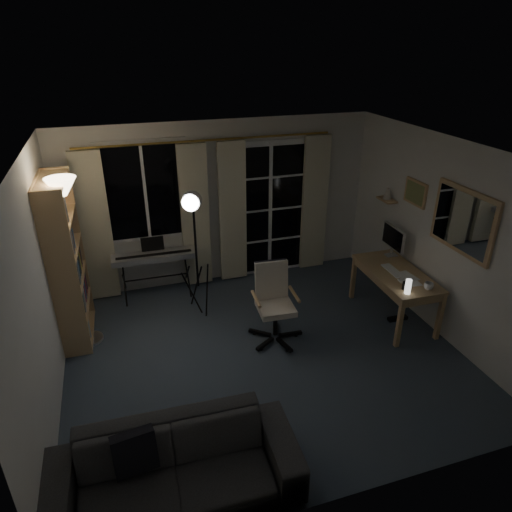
{
  "coord_description": "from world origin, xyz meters",
  "views": [
    {
      "loc": [
        -1.42,
        -4.16,
        3.42
      ],
      "look_at": [
        0.02,
        0.35,
        1.12
      ],
      "focal_mm": 32.0,
      "sensor_mm": 36.0,
      "label": 1
    }
  ],
  "objects_px": {
    "sofa": "(173,460)",
    "desk": "(396,278)",
    "office_chair": "(273,295)",
    "monitor": "(393,238)",
    "bookshelf": "(64,267)",
    "torchiere_lamp": "(67,214)",
    "mug": "(429,285)",
    "studio_light": "(193,216)",
    "keyboard_piano": "(154,257)"
  },
  "relations": [
    {
      "from": "bookshelf",
      "to": "office_chair",
      "type": "height_order",
      "value": "bookshelf"
    },
    {
      "from": "studio_light",
      "to": "monitor",
      "type": "xyz_separation_m",
      "value": [
        2.64,
        -0.43,
        -0.47
      ]
    },
    {
      "from": "desk",
      "to": "sofa",
      "type": "xyz_separation_m",
      "value": [
        -3.15,
        -1.76,
        -0.2
      ]
    },
    {
      "from": "bookshelf",
      "to": "monitor",
      "type": "relative_size",
      "value": 4.16
    },
    {
      "from": "monitor",
      "to": "sofa",
      "type": "xyz_separation_m",
      "value": [
        -3.35,
        -2.21,
        -0.54
      ]
    },
    {
      "from": "bookshelf",
      "to": "torchiere_lamp",
      "type": "xyz_separation_m",
      "value": [
        0.16,
        -0.17,
        0.71
      ]
    },
    {
      "from": "monitor",
      "to": "sofa",
      "type": "height_order",
      "value": "monitor"
    },
    {
      "from": "torchiere_lamp",
      "to": "monitor",
      "type": "distance_m",
      "value": 4.12
    },
    {
      "from": "studio_light",
      "to": "mug",
      "type": "height_order",
      "value": "studio_light"
    },
    {
      "from": "office_chair",
      "to": "monitor",
      "type": "xyz_separation_m",
      "value": [
        1.85,
        0.34,
        0.36
      ]
    },
    {
      "from": "torchiere_lamp",
      "to": "studio_light",
      "type": "bearing_deg",
      "value": 8.36
    },
    {
      "from": "office_chair",
      "to": "torchiere_lamp",
      "type": "bearing_deg",
      "value": 169.26
    },
    {
      "from": "monitor",
      "to": "bookshelf",
      "type": "bearing_deg",
      "value": 176.37
    },
    {
      "from": "torchiere_lamp",
      "to": "desk",
      "type": "distance_m",
      "value": 4.05
    },
    {
      "from": "monitor",
      "to": "desk",
      "type": "bearing_deg",
      "value": -111.99
    },
    {
      "from": "bookshelf",
      "to": "desk",
      "type": "height_order",
      "value": "bookshelf"
    },
    {
      "from": "office_chair",
      "to": "mug",
      "type": "xyz_separation_m",
      "value": [
        1.75,
        -0.61,
        0.16
      ]
    },
    {
      "from": "torchiere_lamp",
      "to": "office_chair",
      "type": "xyz_separation_m",
      "value": [
        2.2,
        -0.56,
        -1.09
      ]
    },
    {
      "from": "office_chair",
      "to": "monitor",
      "type": "relative_size",
      "value": 2.0
    },
    {
      "from": "desk",
      "to": "mug",
      "type": "distance_m",
      "value": 0.53
    },
    {
      "from": "bookshelf",
      "to": "desk",
      "type": "distance_m",
      "value": 4.11
    },
    {
      "from": "desk",
      "to": "monitor",
      "type": "height_order",
      "value": "monitor"
    },
    {
      "from": "monitor",
      "to": "mug",
      "type": "height_order",
      "value": "monitor"
    },
    {
      "from": "monitor",
      "to": "sofa",
      "type": "bearing_deg",
      "value": -144.9
    },
    {
      "from": "office_chair",
      "to": "sofa",
      "type": "height_order",
      "value": "office_chair"
    },
    {
      "from": "sofa",
      "to": "desk",
      "type": "bearing_deg",
      "value": 31.46
    },
    {
      "from": "studio_light",
      "to": "monitor",
      "type": "bearing_deg",
      "value": 15.45
    },
    {
      "from": "studio_light",
      "to": "sofa",
      "type": "xyz_separation_m",
      "value": [
        -0.71,
        -2.64,
        -1.01
      ]
    },
    {
      "from": "desk",
      "to": "studio_light",
      "type": "bearing_deg",
      "value": 161.9
    },
    {
      "from": "keyboard_piano",
      "to": "desk",
      "type": "distance_m",
      "value": 3.27
    },
    {
      "from": "torchiere_lamp",
      "to": "sofa",
      "type": "bearing_deg",
      "value": -74.08
    },
    {
      "from": "studio_light",
      "to": "mug",
      "type": "bearing_deg",
      "value": -3.81
    },
    {
      "from": "studio_light",
      "to": "desk",
      "type": "relative_size",
      "value": 1.37
    },
    {
      "from": "desk",
      "to": "sofa",
      "type": "height_order",
      "value": "sofa"
    },
    {
      "from": "studio_light",
      "to": "office_chair",
      "type": "relative_size",
      "value": 1.8
    },
    {
      "from": "bookshelf",
      "to": "mug",
      "type": "distance_m",
      "value": 4.32
    },
    {
      "from": "monitor",
      "to": "sofa",
      "type": "distance_m",
      "value": 4.05
    },
    {
      "from": "bookshelf",
      "to": "office_chair",
      "type": "relative_size",
      "value": 2.08
    },
    {
      "from": "studio_light",
      "to": "desk",
      "type": "bearing_deg",
      "value": 4.89
    },
    {
      "from": "studio_light",
      "to": "monitor",
      "type": "distance_m",
      "value": 2.71
    },
    {
      "from": "studio_light",
      "to": "bookshelf",
      "type": "bearing_deg",
      "value": -153.96
    },
    {
      "from": "bookshelf",
      "to": "studio_light",
      "type": "distance_m",
      "value": 1.63
    },
    {
      "from": "mug",
      "to": "sofa",
      "type": "height_order",
      "value": "mug"
    },
    {
      "from": "office_chair",
      "to": "monitor",
      "type": "distance_m",
      "value": 1.91
    },
    {
      "from": "mug",
      "to": "desk",
      "type": "bearing_deg",
      "value": 101.31
    },
    {
      "from": "bookshelf",
      "to": "torchiere_lamp",
      "type": "height_order",
      "value": "torchiere_lamp"
    },
    {
      "from": "bookshelf",
      "to": "sofa",
      "type": "relative_size",
      "value": 1.0
    },
    {
      "from": "bookshelf",
      "to": "desk",
      "type": "relative_size",
      "value": 1.59
    },
    {
      "from": "bookshelf",
      "to": "torchiere_lamp",
      "type": "relative_size",
      "value": 0.98
    },
    {
      "from": "bookshelf",
      "to": "office_chair",
      "type": "bearing_deg",
      "value": -15.71
    }
  ]
}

